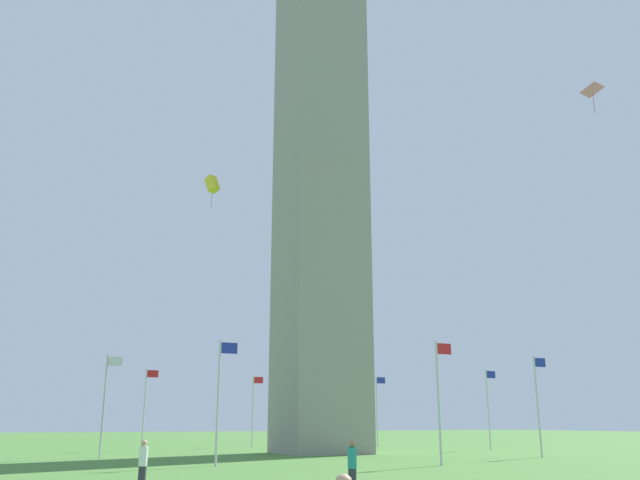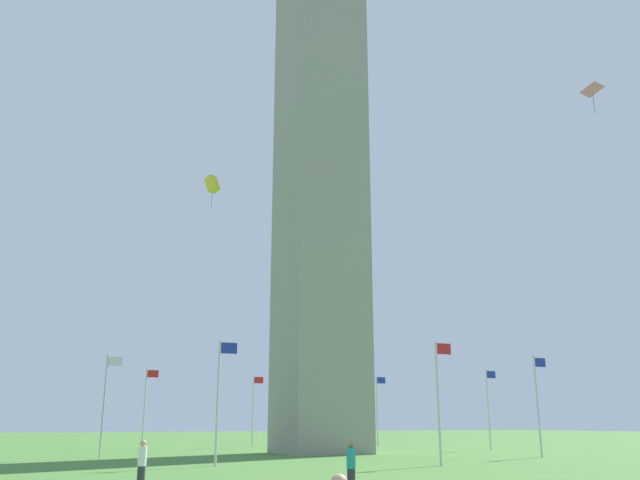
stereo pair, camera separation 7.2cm
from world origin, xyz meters
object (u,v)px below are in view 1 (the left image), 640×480
Objects in this scene: flagpole_e at (253,407)px; person_white_shirt at (143,464)px; flagpole_sw at (219,395)px; flagpole_w at (439,395)px; obelisk_monument at (320,112)px; flagpole_ne at (377,407)px; kite_yellow_box at (212,184)px; flagpole_n at (488,405)px; flagpole_s at (105,400)px; kite_pink_diamond at (592,90)px; person_teal_shirt at (352,466)px; flagpole_nw at (538,400)px; flagpole_se at (145,404)px.

flagpole_e is 43.96m from person_white_shirt.
flagpole_w is at bearing -22.50° from flagpole_sw.
obelisk_monument is 30.50m from flagpole_ne.
flagpole_sw is 2.56× the size of kite_yellow_box.
flagpole_n is 1.00× the size of flagpole_s.
flagpole_w is (-11.76, -28.40, 0.00)m from flagpole_ne.
obelisk_monument is 30.47m from flagpole_w.
flagpole_s reaches higher than person_white_shirt.
kite_yellow_box is (-26.40, -0.27, 17.04)m from flagpole_n.
flagpole_n is at bearing -0.00° from flagpole_s.
flagpole_w is 3.31× the size of kite_pink_diamond.
kite_pink_diamond is (14.37, -0.80, 22.39)m from flagpole_w.
kite_yellow_box is (1.67, 27.50, 20.07)m from person_teal_shirt.
flagpole_w is 19.39m from person_white_shirt.
person_teal_shirt is at bearing -135.30° from flagpole_n.
flagpole_w is 26.62m from kite_pink_diamond.
person_teal_shirt is (-28.07, -27.77, -3.02)m from flagpole_n.
flagpole_n is 1.00× the size of flagpole_nw.
kite_yellow_box is at bearing -178.40° from obelisk_monument.
kite_yellow_box is (2.00, 11.49, 17.04)m from flagpole_sw.
flagpole_sw is 20.66m from kite_yellow_box.
person_white_shirt is (-6.16, -11.63, -3.03)m from flagpole_sw.
flagpole_s is (-4.87, -11.76, 0.00)m from flagpole_se.
flagpole_ne is 4.01× the size of person_teal_shirt.
flagpole_ne is 3.31× the size of kite_pink_diamond.
flagpole_ne and flagpole_nw have the same top height.
flagpole_s is 23.62m from person_white_shirt.
flagpole_w is at bearing -35.90° from person_teal_shirt.
person_white_shirt is (-29.69, -11.63, -3.03)m from flagpole_nw.
flagpole_sw is at bearing -67.50° from flagpole_s.
person_teal_shirt is 0.64× the size of kite_yellow_box.
person_white_shirt is at bearing -169.56° from kite_pink_diamond.
flagpole_ne is at bearing 22.50° from flagpole_s.
flagpole_n reaches higher than person_teal_shirt.
flagpole_e is 33.28m from flagpole_w.
flagpole_se and flagpole_w have the same top height.
person_white_shirt is (-6.16, -35.16, -3.03)m from flagpole_se.
kite_pink_diamond is at bearing -58.32° from person_teal_shirt.
person_teal_shirt is at bearing -135.75° from flagpole_w.
kite_yellow_box is at bearing -119.99° from flagpole_e.
person_teal_shirt is 7.84m from person_white_shirt.
flagpole_e is at bearing 67.50° from flagpole_sw.
obelisk_monument reaches higher than flagpole_sw.
obelisk_monument is 8.36× the size of flagpole_ne.
flagpole_n is at bearing 0.59° from kite_yellow_box.
flagpole_s is (-16.57, 0.00, -25.53)m from obelisk_monument.
person_white_shirt is (-17.86, -23.39, -28.56)m from obelisk_monument.
flagpole_s is 4.01× the size of person_teal_shirt.
flagpole_ne is at bearing 90.00° from flagpole_nw.
flagpole_se is at bearing 134.84° from obelisk_monument.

